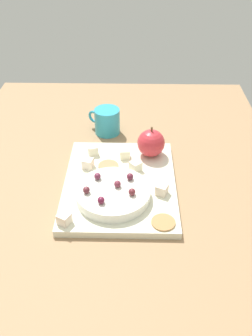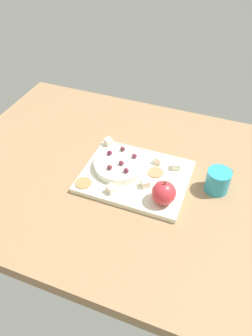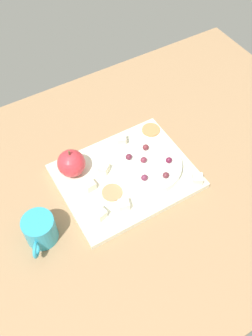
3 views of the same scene
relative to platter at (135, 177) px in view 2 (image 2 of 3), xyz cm
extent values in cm
cube|color=#9B7753|center=(-2.28, 1.40, -3.09)|extent=(125.92, 88.57, 4.40)
cube|color=silver|center=(0.00, 0.00, 0.00)|extent=(34.28, 27.09, 1.78)
cylinder|color=white|center=(-6.06, 1.31, 2.11)|extent=(17.30, 17.30, 2.44)
sphere|color=red|center=(11.62, -7.87, 4.53)|extent=(7.28, 7.28, 7.28)
cylinder|color=brown|center=(11.62, -7.87, 8.76)|extent=(0.50, 0.50, 1.20)
cube|color=#F9E3CE|center=(5.51, 8.33, 2.13)|extent=(3.09, 3.09, 2.49)
cube|color=#EFE3C3|center=(4.55, -3.82, 2.13)|extent=(3.51, 3.51, 2.49)
cube|color=#F9E5CF|center=(-14.52, 11.34, 2.13)|extent=(3.40, 3.40, 2.49)
cube|color=#F9F1CC|center=(10.12, -0.95, 2.13)|extent=(2.73, 2.73, 2.49)
cube|color=white|center=(11.63, 7.65, 2.13)|extent=(3.07, 3.07, 2.49)
cube|color=#F9E1C8|center=(-4.42, -9.93, 2.13)|extent=(3.33, 3.33, 2.49)
cylinder|color=#B1804C|center=(-14.07, -9.78, 1.09)|extent=(5.20, 5.20, 0.40)
cylinder|color=tan|center=(5.94, 3.17, 1.09)|extent=(5.20, 5.20, 0.40)
ellipsoid|color=#6B2841|center=(-2.35, 5.16, 4.14)|extent=(1.74, 1.57, 1.62)
ellipsoid|color=maroon|center=(-5.08, 0.35, 4.14)|extent=(1.74, 1.57, 1.63)
ellipsoid|color=maroon|center=(-2.30, -2.48, 4.14)|extent=(1.74, 1.57, 1.62)
ellipsoid|color=#5F2730|center=(-7.32, 7.25, 4.12)|extent=(1.74, 1.57, 1.58)
ellipsoid|color=maroon|center=(-10.69, 3.70, 4.12)|extent=(1.74, 1.57, 1.58)
ellipsoid|color=maroon|center=(-7.81, -2.99, 4.14)|extent=(1.74, 1.57, 1.63)
cylinder|color=teal|center=(25.65, 4.60, 2.93)|extent=(7.46, 7.46, 7.63)
torus|color=teal|center=(28.29, 8.76, 2.93)|extent=(2.81, 3.81, 4.00)
camera|label=1|loc=(-71.52, -2.96, 58.66)|focal=40.21mm
camera|label=2|loc=(24.64, -72.52, 74.67)|focal=34.70mm
camera|label=3|loc=(27.79, 47.20, 78.18)|focal=38.65mm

